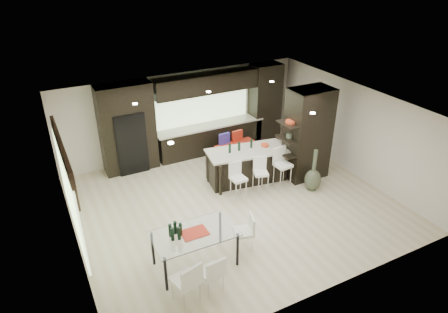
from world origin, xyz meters
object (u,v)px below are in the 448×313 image
stool_left (238,185)px  floor_vase (314,170)px  bench (236,151)px  dining_table (195,249)px  chair_near (211,274)px  chair_end (243,234)px  chair_far (186,283)px  kitchen_island (246,165)px  stool_right (282,172)px  stool_mid (261,179)px

stool_left → floor_vase: floor_vase is taller
bench → dining_table: bearing=-133.8°
floor_vase → chair_near: 4.63m
bench → chair_end: 4.36m
stool_left → chair_end: stool_left is taller
bench → chair_far: size_ratio=1.52×
stool_left → chair_near: (-2.06, -2.62, -0.03)m
chair_near → chair_end: bearing=28.6°
stool_left → kitchen_island: bearing=44.2°
chair_far → bench: bearing=37.7°
dining_table → chair_far: size_ratio=1.98×
kitchen_island → chair_far: bearing=-125.7°
kitchen_island → bench: kitchen_island is taller
floor_vase → chair_end: (-2.97, -1.28, -0.23)m
stool_right → bench: bearing=94.6°
stool_mid → chair_far: 4.24m
chair_far → chair_end: 1.91m
kitchen_island → bench: 1.36m
stool_right → dining_table: size_ratio=0.55×
kitchen_island → dining_table: bearing=-128.3°
stool_mid → dining_table: size_ratio=0.48×
stool_right → bench: stool_right is taller
stool_mid → stool_left: bearing=-161.3°
kitchen_island → floor_vase: floor_vase is taller
stool_right → chair_far: 4.80m
chair_far → chair_end: chair_far is taller
chair_near → chair_end: (1.17, 0.79, -0.01)m
kitchen_island → chair_far: size_ratio=2.58×
floor_vase → chair_near: bearing=-153.4°
stool_left → chair_near: bearing=-132.0°
chair_near → stool_mid: bearing=38.0°
stool_mid → chair_end: (-1.59, -1.83, -0.03)m
stool_right → dining_table: (-3.47, -1.80, -0.06)m
stool_right → dining_table: 3.91m
kitchen_island → bench: size_ratio=1.69×
chair_far → dining_table: bearing=41.5°
dining_table → floor_vase: bearing=17.6°
stool_mid → chair_end: size_ratio=1.07×
chair_far → stool_left: bearing=30.8°
stool_left → chair_far: chair_far is taller
stool_mid → dining_table: (-2.76, -1.83, 0.00)m
chair_end → chair_near: bearing=140.8°
stool_mid → bench: bearing=98.7°
stool_left → chair_far: size_ratio=0.97×
chair_end → stool_right: bearing=-35.1°
chair_far → chair_end: bearing=10.8°
stool_right → chair_near: stool_right is taller
kitchen_island → stool_mid: (0.00, -0.78, -0.06)m
floor_vase → chair_far: size_ratio=1.40×
dining_table → chair_near: dining_table is taller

